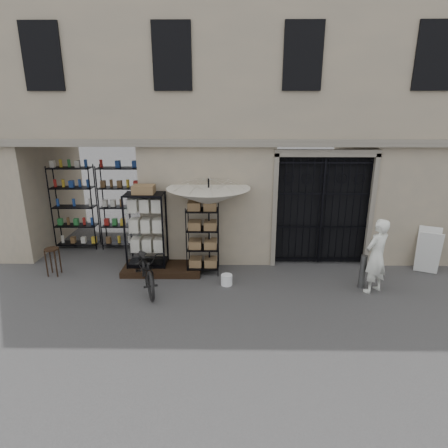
{
  "coord_description": "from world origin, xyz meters",
  "views": [
    {
      "loc": [
        -0.69,
        -7.33,
        4.1
      ],
      "look_at": [
        -0.8,
        1.4,
        1.35
      ],
      "focal_mm": 30.0,
      "sensor_mm": 36.0,
      "label": 1
    }
  ],
  "objects_px": {
    "white_bucket": "(227,280)",
    "wooden_stool": "(53,261)",
    "bicycle": "(147,287)",
    "steel_bollard": "(363,272)",
    "wire_rack": "(203,240)",
    "shopkeeper": "(372,291)",
    "display_cabinet": "(146,234)",
    "easel_sign": "(428,251)",
    "market_umbrella": "(209,192)"
  },
  "relations": [
    {
      "from": "bicycle",
      "to": "wooden_stool",
      "type": "height_order",
      "value": "bicycle"
    },
    {
      "from": "display_cabinet",
      "to": "wire_rack",
      "type": "relative_size",
      "value": 1.16
    },
    {
      "from": "bicycle",
      "to": "shopkeeper",
      "type": "bearing_deg",
      "value": -22.79
    },
    {
      "from": "market_umbrella",
      "to": "shopkeeper",
      "type": "height_order",
      "value": "market_umbrella"
    },
    {
      "from": "wire_rack",
      "to": "steel_bollard",
      "type": "bearing_deg",
      "value": -5.29
    },
    {
      "from": "display_cabinet",
      "to": "market_umbrella",
      "type": "distance_m",
      "value": 1.95
    },
    {
      "from": "wire_rack",
      "to": "shopkeeper",
      "type": "relative_size",
      "value": 1.01
    },
    {
      "from": "wire_rack",
      "to": "market_umbrella",
      "type": "height_order",
      "value": "market_umbrella"
    },
    {
      "from": "white_bucket",
      "to": "wooden_stool",
      "type": "bearing_deg",
      "value": 173.35
    },
    {
      "from": "wire_rack",
      "to": "easel_sign",
      "type": "bearing_deg",
      "value": 7.7
    },
    {
      "from": "wire_rack",
      "to": "steel_bollard",
      "type": "distance_m",
      "value": 3.91
    },
    {
      "from": "white_bucket",
      "to": "steel_bollard",
      "type": "relative_size",
      "value": 0.33
    },
    {
      "from": "white_bucket",
      "to": "wooden_stool",
      "type": "distance_m",
      "value": 4.42
    },
    {
      "from": "wooden_stool",
      "to": "easel_sign",
      "type": "distance_m",
      "value": 9.54
    },
    {
      "from": "display_cabinet",
      "to": "easel_sign",
      "type": "relative_size",
      "value": 1.81
    },
    {
      "from": "wooden_stool",
      "to": "shopkeeper",
      "type": "height_order",
      "value": "wooden_stool"
    },
    {
      "from": "market_umbrella",
      "to": "shopkeeper",
      "type": "bearing_deg",
      "value": -15.86
    },
    {
      "from": "wire_rack",
      "to": "easel_sign",
      "type": "height_order",
      "value": "wire_rack"
    },
    {
      "from": "white_bucket",
      "to": "easel_sign",
      "type": "height_order",
      "value": "easel_sign"
    },
    {
      "from": "shopkeeper",
      "to": "easel_sign",
      "type": "xyz_separation_m",
      "value": [
        1.76,
        1.09,
        0.59
      ]
    },
    {
      "from": "wire_rack",
      "to": "wooden_stool",
      "type": "xyz_separation_m",
      "value": [
        -3.78,
        -0.23,
        -0.49
      ]
    },
    {
      "from": "display_cabinet",
      "to": "wooden_stool",
      "type": "height_order",
      "value": "display_cabinet"
    },
    {
      "from": "wire_rack",
      "to": "wooden_stool",
      "type": "distance_m",
      "value": 3.82
    },
    {
      "from": "bicycle",
      "to": "display_cabinet",
      "type": "bearing_deg",
      "value": 78.64
    },
    {
      "from": "display_cabinet",
      "to": "wire_rack",
      "type": "height_order",
      "value": "display_cabinet"
    },
    {
      "from": "white_bucket",
      "to": "wooden_stool",
      "type": "relative_size",
      "value": 0.38
    },
    {
      "from": "display_cabinet",
      "to": "white_bucket",
      "type": "height_order",
      "value": "display_cabinet"
    },
    {
      "from": "wire_rack",
      "to": "wooden_stool",
      "type": "relative_size",
      "value": 2.47
    },
    {
      "from": "shopkeeper",
      "to": "white_bucket",
      "type": "bearing_deg",
      "value": -36.75
    },
    {
      "from": "steel_bollard",
      "to": "shopkeeper",
      "type": "height_order",
      "value": "steel_bollard"
    },
    {
      "from": "bicycle",
      "to": "shopkeeper",
      "type": "xyz_separation_m",
      "value": [
        5.26,
        -0.14,
        0.0
      ]
    },
    {
      "from": "white_bucket",
      "to": "shopkeeper",
      "type": "height_order",
      "value": "white_bucket"
    },
    {
      "from": "market_umbrella",
      "to": "shopkeeper",
      "type": "xyz_separation_m",
      "value": [
        3.83,
        -1.09,
        -2.11
      ]
    },
    {
      "from": "display_cabinet",
      "to": "wooden_stool",
      "type": "xyz_separation_m",
      "value": [
        -2.33,
        -0.35,
        -0.62
      ]
    },
    {
      "from": "market_umbrella",
      "to": "white_bucket",
      "type": "relative_size",
      "value": 10.84
    },
    {
      "from": "white_bucket",
      "to": "bicycle",
      "type": "xyz_separation_m",
      "value": [
        -1.88,
        -0.15,
        -0.13
      ]
    },
    {
      "from": "white_bucket",
      "to": "display_cabinet",
      "type": "bearing_deg",
      "value": 157.4
    },
    {
      "from": "market_umbrella",
      "to": "bicycle",
      "type": "bearing_deg",
      "value": -146.39
    },
    {
      "from": "wire_rack",
      "to": "shopkeeper",
      "type": "distance_m",
      "value": 4.21
    },
    {
      "from": "bicycle",
      "to": "steel_bollard",
      "type": "xyz_separation_m",
      "value": [
        5.07,
        0.06,
        0.41
      ]
    },
    {
      "from": "display_cabinet",
      "to": "market_umbrella",
      "type": "height_order",
      "value": "market_umbrella"
    },
    {
      "from": "wire_rack",
      "to": "bicycle",
      "type": "distance_m",
      "value": 1.78
    },
    {
      "from": "market_umbrella",
      "to": "wooden_stool",
      "type": "xyz_separation_m",
      "value": [
        -3.94,
        -0.29,
        -1.73
      ]
    },
    {
      "from": "steel_bollard",
      "to": "easel_sign",
      "type": "height_order",
      "value": "easel_sign"
    },
    {
      "from": "wooden_stool",
      "to": "white_bucket",
      "type": "bearing_deg",
      "value": -6.65
    },
    {
      "from": "wooden_stool",
      "to": "steel_bollard",
      "type": "relative_size",
      "value": 0.88
    },
    {
      "from": "market_umbrella",
      "to": "steel_bollard",
      "type": "bearing_deg",
      "value": -13.83
    },
    {
      "from": "bicycle",
      "to": "steel_bollard",
      "type": "height_order",
      "value": "bicycle"
    },
    {
      "from": "white_bucket",
      "to": "bicycle",
      "type": "relative_size",
      "value": 0.14
    },
    {
      "from": "display_cabinet",
      "to": "easel_sign",
      "type": "xyz_separation_m",
      "value": [
        7.2,
        -0.06,
        -0.41
      ]
    }
  ]
}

